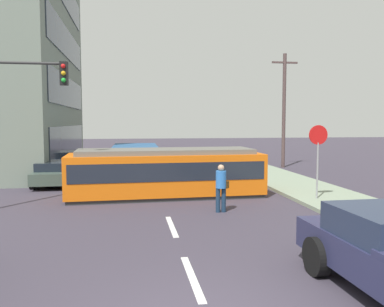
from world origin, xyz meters
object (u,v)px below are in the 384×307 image
(stop_sign, at_px, (318,146))
(traffic_light_mast, at_px, (21,104))
(parked_sedan_mid, at_px, (57,172))
(parked_sedan_far, at_px, (68,160))
(utility_pole_mid, at_px, (284,108))
(city_bus, at_px, (135,159))
(streetcar_tram, at_px, (166,172))
(pedestrian_crossing, at_px, (221,185))

(stop_sign, height_order, traffic_light_mast, traffic_light_mast)
(parked_sedan_mid, relative_size, stop_sign, 1.47)
(parked_sedan_far, relative_size, traffic_light_mast, 0.78)
(utility_pole_mid, bearing_deg, city_bus, -162.70)
(parked_sedan_mid, bearing_deg, stop_sign, -29.03)
(streetcar_tram, bearing_deg, traffic_light_mast, -163.84)
(streetcar_tram, distance_m, parked_sedan_far, 12.27)
(pedestrian_crossing, distance_m, parked_sedan_far, 15.91)
(city_bus, relative_size, utility_pole_mid, 0.73)
(traffic_light_mast, bearing_deg, streetcar_tram, 16.16)
(streetcar_tram, relative_size, utility_pole_mid, 1.05)
(traffic_light_mast, height_order, utility_pole_mid, utility_pole_mid)
(parked_sedan_far, bearing_deg, pedestrian_crossing, -62.90)
(city_bus, bearing_deg, stop_sign, -50.29)
(stop_sign, relative_size, utility_pole_mid, 0.37)
(city_bus, distance_m, traffic_light_mast, 9.29)
(streetcar_tram, bearing_deg, parked_sedan_mid, 142.21)
(city_bus, height_order, parked_sedan_mid, city_bus)
(parked_sedan_far, distance_m, utility_pole_mid, 15.05)
(streetcar_tram, height_order, pedestrian_crossing, streetcar_tram)
(parked_sedan_mid, bearing_deg, utility_pole_mid, 21.37)
(streetcar_tram, bearing_deg, parked_sedan_far, 117.24)
(pedestrian_crossing, xyz_separation_m, parked_sedan_mid, (-6.75, 7.22, -0.32))
(parked_sedan_mid, bearing_deg, city_bus, 30.89)
(pedestrian_crossing, distance_m, traffic_light_mast, 7.72)
(streetcar_tram, relative_size, parked_sedan_far, 1.93)
(parked_sedan_mid, bearing_deg, traffic_light_mast, -92.30)
(parked_sedan_far, xyz_separation_m, stop_sign, (11.39, -12.98, 1.57))
(pedestrian_crossing, xyz_separation_m, stop_sign, (4.14, 1.18, 1.25))
(city_bus, distance_m, stop_sign, 10.96)
(utility_pole_mid, bearing_deg, stop_sign, -105.48)
(parked_sedan_mid, xyz_separation_m, traffic_light_mast, (-0.22, -5.51, 3.16))
(parked_sedan_far, relative_size, stop_sign, 1.47)
(city_bus, bearing_deg, parked_sedan_far, 133.92)
(parked_sedan_mid, distance_m, stop_sign, 12.55)
(parked_sedan_mid, bearing_deg, streetcar_tram, -37.79)
(stop_sign, bearing_deg, parked_sedan_far, 131.26)
(streetcar_tram, distance_m, pedestrian_crossing, 3.65)
(traffic_light_mast, distance_m, utility_pole_mid, 18.06)
(streetcar_tram, height_order, utility_pole_mid, utility_pole_mid)
(parked_sedan_mid, height_order, stop_sign, stop_sign)
(streetcar_tram, distance_m, utility_pole_mid, 13.39)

